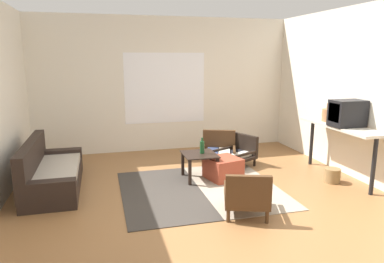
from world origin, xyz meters
The scene contains 15 objects.
ground_plane centered at (0.00, 0.00, 0.00)m, with size 7.80×7.80×0.00m, color olive.
far_wall_with_window centered at (0.00, 3.06, 1.35)m, with size 5.60×0.13×2.70m.
side_wall_right centered at (2.66, 0.30, 1.35)m, with size 0.12×6.60×2.70m, color silver.
area_rug centered at (0.05, 0.57, 0.01)m, with size 2.27×2.10×0.01m.
couch centered at (-2.07, 1.17, 0.23)m, with size 0.72×1.78×0.72m.
coffee_table centered at (0.17, 1.01, 0.33)m, with size 0.51×0.55×0.42m.
armchair_by_window centered at (0.75, 1.77, 0.27)m, with size 0.76×0.74×0.58m.
armchair_striped_foreground centered at (0.36, -0.41, 0.26)m, with size 0.70×0.75×0.58m.
armchair_corner centered at (1.04, 1.55, 0.24)m, with size 0.78×0.75×0.53m.
ottoman_orange centered at (0.54, 0.93, 0.17)m, with size 0.49×0.49×0.35m, color #993D28.
console_shelf centered at (2.34, 0.53, 0.77)m, with size 0.46×1.62×0.87m.
crt_television centered at (2.33, 0.41, 1.07)m, with size 0.49×0.33×0.40m.
clay_vase centered at (2.34, 0.85, 0.98)m, with size 0.22×0.22×0.30m.
glass_bottle centered at (0.22, 1.03, 0.52)m, with size 0.07×0.07×0.25m.
wicker_basket centered at (2.12, 0.35, 0.11)m, with size 0.24×0.24×0.22m, color olive.
Camera 1 is at (-1.31, -4.15, 1.91)m, focal length 33.16 mm.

